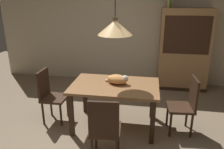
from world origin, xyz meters
TOP-DOWN VIEW (x-y plane):
  - ground at (0.00, 0.00)m, footprint 10.00×10.00m
  - back_wall at (0.00, 2.65)m, footprint 6.40×0.10m
  - dining_table at (0.13, 0.41)m, footprint 1.40×0.90m
  - chair_left_side at (-1.00, 0.41)m, footprint 0.40×0.40m
  - chair_right_side at (1.26, 0.41)m, footprint 0.43×0.43m
  - chair_near_front at (0.14, -0.47)m, footprint 0.43×0.43m
  - cat_sleeping at (0.17, 0.46)m, footprint 0.40×0.31m
  - pendant_lamp at (0.13, 0.41)m, footprint 0.52×0.52m
  - hutch_bookcase at (1.43, 2.32)m, footprint 1.12×0.45m
  - book_yellow_short at (1.00, 2.32)m, footprint 0.04×0.20m
  - book_green_slim at (1.05, 2.32)m, footprint 0.03×0.20m

SIDE VIEW (x-z plane):
  - ground at x=0.00m, z-range 0.00..0.00m
  - chair_left_side at x=-1.00m, z-range 0.05..0.98m
  - chair_right_side at x=1.26m, z-range 0.05..0.98m
  - chair_near_front at x=0.14m, z-range 0.05..0.98m
  - dining_table at x=0.13m, z-range 0.27..1.02m
  - cat_sleeping at x=0.17m, z-range 0.75..0.90m
  - hutch_bookcase at x=1.43m, z-range -0.04..1.81m
  - back_wall at x=0.00m, z-range 0.00..2.90m
  - pendant_lamp at x=0.13m, z-range 1.01..2.31m
  - book_yellow_short at x=1.00m, z-range 1.85..2.03m
  - book_green_slim at x=1.05m, z-range 1.85..2.11m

